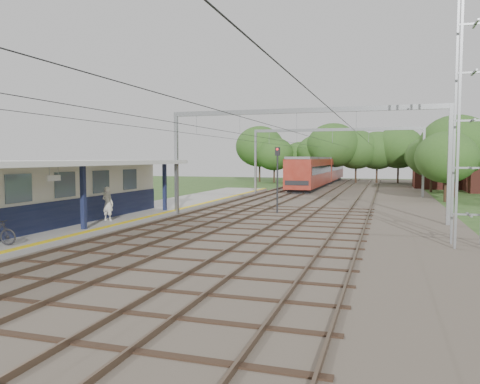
% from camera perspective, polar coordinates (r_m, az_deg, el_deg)
% --- Properties ---
extents(ground, '(160.00, 160.00, 0.00)m').
position_cam_1_polar(ground, '(16.80, -14.08, -9.43)').
color(ground, '#2D4C1E').
rests_on(ground, ground).
extents(ballast_bed, '(18.00, 90.00, 0.10)m').
position_cam_1_polar(ballast_bed, '(44.31, 11.42, -0.95)').
color(ballast_bed, '#473D33').
rests_on(ballast_bed, ground).
extents(platform, '(5.00, 52.00, 0.35)m').
position_cam_1_polar(platform, '(32.43, -12.46, -2.58)').
color(platform, gray).
rests_on(platform, ground).
extents(yellow_stripe, '(0.45, 52.00, 0.01)m').
position_cam_1_polar(yellow_stripe, '(31.35, -8.90, -2.43)').
color(yellow_stripe, yellow).
rests_on(yellow_stripe, platform).
extents(station_building, '(3.41, 18.00, 3.40)m').
position_cam_1_polar(station_building, '(27.31, -22.40, -0.09)').
color(station_building, beige).
rests_on(station_building, platform).
extents(canopy, '(6.40, 20.00, 3.44)m').
position_cam_1_polar(canopy, '(25.77, -22.02, 3.25)').
color(canopy, '#12193B').
rests_on(canopy, platform).
extents(rail_tracks, '(11.80, 88.00, 0.15)m').
position_cam_1_polar(rail_tracks, '(44.63, 8.23, -0.72)').
color(rail_tracks, brown).
rests_on(rail_tracks, ballast_bed).
extents(catenary_system, '(17.22, 88.00, 7.00)m').
position_cam_1_polar(catenary_system, '(39.56, 9.92, 6.39)').
color(catenary_system, gray).
rests_on(catenary_system, ground).
extents(lattice_pylon, '(1.30, 1.30, 12.00)m').
position_cam_1_polar(lattice_pylon, '(22.27, 26.51, 9.10)').
color(lattice_pylon, gray).
rests_on(lattice_pylon, ground).
extents(tree_band, '(31.72, 30.88, 8.82)m').
position_cam_1_polar(tree_band, '(71.19, 13.66, 4.82)').
color(tree_band, '#382619').
rests_on(tree_band, ground).
extents(house_far, '(8.00, 6.12, 8.66)m').
position_cam_1_polar(house_far, '(66.32, 23.89, 3.18)').
color(house_far, brown).
rests_on(house_far, ground).
extents(person, '(0.76, 0.54, 1.95)m').
position_cam_1_polar(person, '(27.62, -15.82, -1.39)').
color(person, silver).
rests_on(person, platform).
extents(train, '(3.04, 37.90, 3.99)m').
position_cam_1_polar(train, '(68.69, 9.83, 2.65)').
color(train, black).
rests_on(train, ballast_bed).
extents(signal_post, '(0.33, 0.28, 4.68)m').
position_cam_1_polar(signal_post, '(32.57, 4.58, 2.56)').
color(signal_post, black).
rests_on(signal_post, ground).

